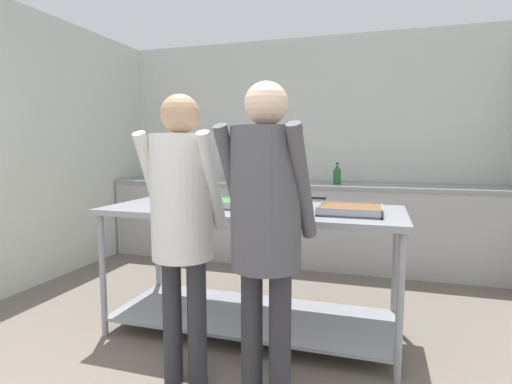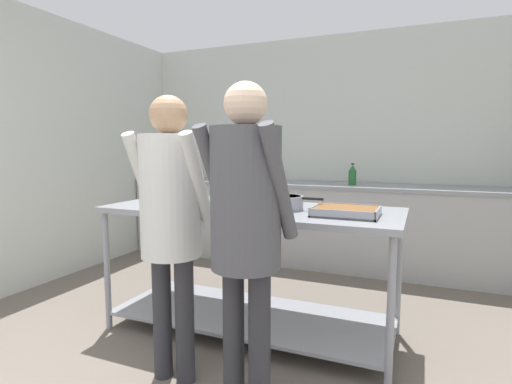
{
  "view_description": "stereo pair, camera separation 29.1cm",
  "coord_description": "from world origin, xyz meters",
  "px_view_note": "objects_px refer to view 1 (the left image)",
  "views": [
    {
      "loc": [
        0.91,
        -0.86,
        1.34
      ],
      "look_at": [
        0.06,
        1.91,
        1.02
      ],
      "focal_mm": 28.0,
      "sensor_mm": 36.0,
      "label": 1
    },
    {
      "loc": [
        1.18,
        -0.76,
        1.34
      ],
      "look_at": [
        0.06,
        1.91,
        1.02
      ],
      "focal_mm": 28.0,
      "sensor_mm": 36.0,
      "label": 2
    }
  ],
  "objects_px": {
    "plate_stack": "(179,202)",
    "serving_tray_roast": "(224,204)",
    "serving_tray_vegetables": "(350,210)",
    "water_bottle": "(337,175)",
    "sauce_pan": "(287,202)",
    "guest_serving_right": "(266,213)",
    "guest_serving_left": "(182,209)",
    "broccoli_bowl": "(162,197)"
  },
  "relations": [
    {
      "from": "broccoli_bowl",
      "to": "water_bottle",
      "type": "relative_size",
      "value": 0.78
    },
    {
      "from": "broccoli_bowl",
      "to": "guest_serving_right",
      "type": "xyz_separation_m",
      "value": [
        1.12,
        -0.94,
        0.07
      ]
    },
    {
      "from": "guest_serving_right",
      "to": "guest_serving_left",
      "type": "bearing_deg",
      "value": 169.8
    },
    {
      "from": "serving_tray_roast",
      "to": "sauce_pan",
      "type": "distance_m",
      "value": 0.45
    },
    {
      "from": "plate_stack",
      "to": "guest_serving_left",
      "type": "distance_m",
      "value": 0.79
    },
    {
      "from": "plate_stack",
      "to": "serving_tray_roast",
      "type": "height_order",
      "value": "serving_tray_roast"
    },
    {
      "from": "plate_stack",
      "to": "water_bottle",
      "type": "distance_m",
      "value": 2.09
    },
    {
      "from": "sauce_pan",
      "to": "guest_serving_right",
      "type": "height_order",
      "value": "guest_serving_right"
    },
    {
      "from": "guest_serving_left",
      "to": "water_bottle",
      "type": "height_order",
      "value": "guest_serving_left"
    },
    {
      "from": "sauce_pan",
      "to": "guest_serving_left",
      "type": "bearing_deg",
      "value": -120.05
    },
    {
      "from": "sauce_pan",
      "to": "guest_serving_left",
      "type": "height_order",
      "value": "guest_serving_left"
    },
    {
      "from": "guest_serving_left",
      "to": "broccoli_bowl",
      "type": "bearing_deg",
      "value": 126.27
    },
    {
      "from": "sauce_pan",
      "to": "serving_tray_vegetables",
      "type": "relative_size",
      "value": 0.99
    },
    {
      "from": "plate_stack",
      "to": "serving_tray_roast",
      "type": "distance_m",
      "value": 0.36
    },
    {
      "from": "sauce_pan",
      "to": "guest_serving_right",
      "type": "relative_size",
      "value": 0.24
    },
    {
      "from": "serving_tray_vegetables",
      "to": "water_bottle",
      "type": "xyz_separation_m",
      "value": [
        -0.27,
        1.88,
        0.1
      ]
    },
    {
      "from": "serving_tray_roast",
      "to": "water_bottle",
      "type": "relative_size",
      "value": 1.82
    },
    {
      "from": "broccoli_bowl",
      "to": "guest_serving_right",
      "type": "relative_size",
      "value": 0.11
    },
    {
      "from": "sauce_pan",
      "to": "serving_tray_vegetables",
      "type": "height_order",
      "value": "sauce_pan"
    },
    {
      "from": "guest_serving_right",
      "to": "plate_stack",
      "type": "bearing_deg",
      "value": 138.76
    },
    {
      "from": "plate_stack",
      "to": "guest_serving_right",
      "type": "relative_size",
      "value": 0.13
    },
    {
      "from": "sauce_pan",
      "to": "water_bottle",
      "type": "xyz_separation_m",
      "value": [
        0.16,
        1.8,
        0.07
      ]
    },
    {
      "from": "water_bottle",
      "to": "serving_tray_roast",
      "type": "bearing_deg",
      "value": -108.35
    },
    {
      "from": "sauce_pan",
      "to": "guest_serving_left",
      "type": "relative_size",
      "value": 0.24
    },
    {
      "from": "broccoli_bowl",
      "to": "guest_serving_right",
      "type": "bearing_deg",
      "value": -39.91
    },
    {
      "from": "serving_tray_vegetables",
      "to": "serving_tray_roast",
      "type": "bearing_deg",
      "value": 177.59
    },
    {
      "from": "water_bottle",
      "to": "serving_tray_vegetables",
      "type": "bearing_deg",
      "value": -81.83
    },
    {
      "from": "plate_stack",
      "to": "serving_tray_roast",
      "type": "relative_size",
      "value": 0.51
    },
    {
      "from": "broccoli_bowl",
      "to": "serving_tray_vegetables",
      "type": "height_order",
      "value": "broccoli_bowl"
    },
    {
      "from": "serving_tray_roast",
      "to": "guest_serving_right",
      "type": "distance_m",
      "value": 0.94
    },
    {
      "from": "guest_serving_left",
      "to": "guest_serving_right",
      "type": "distance_m",
      "value": 0.51
    },
    {
      "from": "sauce_pan",
      "to": "water_bottle",
      "type": "relative_size",
      "value": 1.67
    },
    {
      "from": "guest_serving_left",
      "to": "sauce_pan",
      "type": "bearing_deg",
      "value": 59.95
    },
    {
      "from": "serving_tray_roast",
      "to": "serving_tray_vegetables",
      "type": "height_order",
      "value": "same"
    },
    {
      "from": "plate_stack",
      "to": "serving_tray_vegetables",
      "type": "xyz_separation_m",
      "value": [
        1.24,
        -0.04,
        0.0
      ]
    },
    {
      "from": "guest_serving_left",
      "to": "serving_tray_roast",
      "type": "bearing_deg",
      "value": 92.28
    },
    {
      "from": "plate_stack",
      "to": "sauce_pan",
      "type": "relative_size",
      "value": 0.56
    },
    {
      "from": "serving_tray_vegetables",
      "to": "water_bottle",
      "type": "relative_size",
      "value": 1.69
    },
    {
      "from": "serving_tray_vegetables",
      "to": "guest_serving_right",
      "type": "distance_m",
      "value": 0.82
    },
    {
      "from": "plate_stack",
      "to": "guest_serving_left",
      "type": "xyz_separation_m",
      "value": [
        0.39,
        -0.69,
        0.06
      ]
    },
    {
      "from": "guest_serving_left",
      "to": "guest_serving_right",
      "type": "bearing_deg",
      "value": -10.2
    },
    {
      "from": "serving_tray_vegetables",
      "to": "guest_serving_left",
      "type": "height_order",
      "value": "guest_serving_left"
    }
  ]
}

